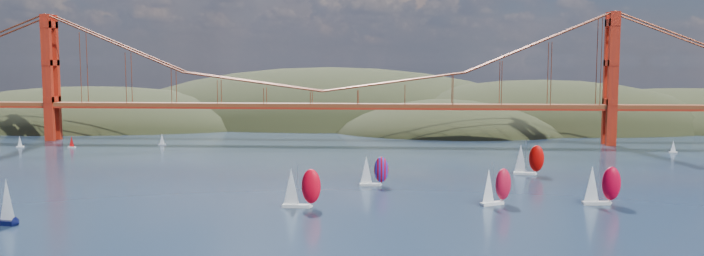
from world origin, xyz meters
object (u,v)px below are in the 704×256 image
at_px(racer_3, 528,159).
at_px(racer_rwb, 373,170).
at_px(racer_0, 301,187).
at_px(racer_1, 496,186).
at_px(racer_2, 601,184).

xyz_separation_m(racer_3, racer_rwb, (-46.66, -21.90, -0.55)).
relative_size(racer_0, racer_3, 1.02).
xyz_separation_m(racer_1, racer_2, (25.60, 1.85, 0.32)).
distance_m(racer_0, racer_3, 81.56).
height_order(racer_0, racer_3, racer_0).
bearing_deg(racer_rwb, racer_2, -25.62).
distance_m(racer_0, racer_2, 72.89).
relative_size(racer_2, racer_rwb, 1.14).
xyz_separation_m(racer_2, racer_3, (-9.62, 43.41, -0.07)).
distance_m(racer_3, racer_rwb, 51.55).
relative_size(racer_1, racer_rwb, 1.07).
bearing_deg(racer_rwb, racer_1, -41.99).
xyz_separation_m(racer_0, racer_3, (62.76, 52.09, -0.08)).
bearing_deg(racer_1, racer_rwb, 111.68).
height_order(racer_2, racer_rwb, racer_2).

